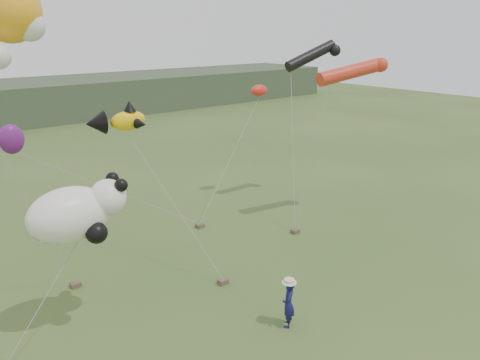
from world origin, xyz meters
name	(u,v)px	position (x,y,z in m)	size (l,w,h in m)	color
ground	(306,318)	(0.00, 0.00, 0.00)	(120.00, 120.00, 0.00)	#385123
festival_attendant	(289,304)	(-0.77, 0.13, 0.83)	(0.60, 0.39, 1.65)	#14154C
sandbag_anchors	(176,269)	(-1.66, 5.61, 0.10)	(13.97, 5.41, 0.19)	brown
fish_kite	(116,121)	(-2.28, 8.77, 5.84)	(2.52, 1.69, 1.30)	yellow
tube_kites	(339,64)	(8.71, 6.24, 7.77)	(4.30, 4.77, 2.02)	black
panda_kite	(76,212)	(-5.86, 4.35, 4.07)	(3.04, 1.96, 1.89)	white
misc_kites	(96,122)	(-1.69, 12.21, 5.18)	(13.59, 3.21, 2.38)	red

